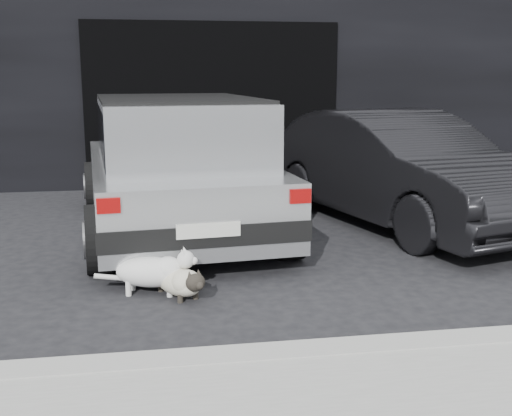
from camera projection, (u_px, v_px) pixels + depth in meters
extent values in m
plane|color=black|center=(156.00, 258.00, 6.41)|extent=(80.00, 80.00, 0.00)
cube|color=black|center=(201.00, 35.00, 11.85)|extent=(34.00, 4.00, 5.00)
cube|color=black|center=(213.00, 106.00, 10.16)|extent=(4.00, 0.10, 2.60)
cube|color=gray|center=(321.00, 355.00, 4.06)|extent=(18.00, 0.25, 0.12)
cube|color=#B3B6B8|center=(176.00, 186.00, 7.47)|extent=(2.23, 4.33, 0.66)
cube|color=#B3B6B8|center=(177.00, 130.00, 7.13)|extent=(1.88, 2.92, 0.66)
cube|color=black|center=(177.00, 130.00, 7.13)|extent=(1.88, 2.81, 0.54)
cube|color=black|center=(207.00, 235.00, 5.58)|extent=(1.89, 0.34, 0.19)
cube|color=black|center=(157.00, 169.00, 9.39)|extent=(1.89, 0.34, 0.19)
cube|color=silver|center=(209.00, 230.00, 5.48)|extent=(0.56, 0.07, 0.13)
cube|color=#8C0707|center=(108.00, 206.00, 5.23)|extent=(0.19, 0.05, 0.13)
cube|color=#8C0707|center=(300.00, 196.00, 5.64)|extent=(0.19, 0.05, 0.13)
cube|color=black|center=(176.00, 98.00, 7.06)|extent=(1.86, 2.64, 0.03)
cylinder|color=black|center=(99.00, 239.00, 5.86)|extent=(0.29, 0.66, 0.64)
cylinder|color=slate|center=(84.00, 240.00, 5.83)|extent=(0.05, 0.35, 0.35)
cylinder|color=black|center=(289.00, 227.00, 6.32)|extent=(0.29, 0.66, 0.64)
cylinder|color=slate|center=(301.00, 227.00, 6.35)|extent=(0.05, 0.35, 0.35)
cylinder|color=black|center=(94.00, 186.00, 8.65)|extent=(0.29, 0.66, 0.64)
cylinder|color=slate|center=(85.00, 186.00, 8.62)|extent=(0.05, 0.35, 0.35)
cylinder|color=black|center=(226.00, 180.00, 9.10)|extent=(0.29, 0.66, 0.64)
cylinder|color=slate|center=(235.00, 180.00, 9.14)|extent=(0.05, 0.35, 0.35)
imported|color=black|center=(398.00, 168.00, 7.72)|extent=(2.52, 4.39, 1.37)
ellipsoid|color=beige|center=(178.00, 281.00, 5.31)|extent=(0.51, 0.64, 0.22)
ellipsoid|color=beige|center=(186.00, 282.00, 5.19)|extent=(0.33, 0.33, 0.21)
ellipsoid|color=black|center=(195.00, 283.00, 5.07)|extent=(0.21, 0.20, 0.15)
sphere|color=black|center=(200.00, 286.00, 5.02)|extent=(0.06, 0.06, 0.06)
cone|color=black|center=(199.00, 273.00, 5.09)|extent=(0.08, 0.08, 0.08)
cone|color=black|center=(190.00, 275.00, 5.04)|extent=(0.08, 0.08, 0.08)
cylinder|color=black|center=(196.00, 295.00, 5.24)|extent=(0.05, 0.05, 0.07)
cylinder|color=black|center=(180.00, 298.00, 5.15)|extent=(0.05, 0.05, 0.07)
cylinder|color=black|center=(176.00, 284.00, 5.50)|extent=(0.05, 0.05, 0.07)
cylinder|color=black|center=(161.00, 287.00, 5.42)|extent=(0.05, 0.05, 0.07)
cylinder|color=black|center=(160.00, 276.00, 5.56)|extent=(0.26, 0.25, 0.09)
ellipsoid|color=silver|center=(151.00, 272.00, 5.34)|extent=(0.64, 0.42, 0.25)
ellipsoid|color=silver|center=(168.00, 269.00, 5.33)|extent=(0.30, 0.30, 0.21)
ellipsoid|color=silver|center=(186.00, 260.00, 5.30)|extent=(0.18, 0.19, 0.15)
sphere|color=silver|center=(194.00, 261.00, 5.30)|extent=(0.07, 0.07, 0.07)
cone|color=silver|center=(184.00, 250.00, 5.33)|extent=(0.08, 0.07, 0.08)
cone|color=silver|center=(183.00, 253.00, 5.24)|extent=(0.08, 0.07, 0.08)
cylinder|color=silver|center=(173.00, 283.00, 5.43)|extent=(0.05, 0.05, 0.15)
cylinder|color=silver|center=(170.00, 288.00, 5.28)|extent=(0.05, 0.05, 0.15)
cylinder|color=silver|center=(133.00, 282.00, 5.45)|extent=(0.05, 0.05, 0.15)
cylinder|color=silver|center=(128.00, 287.00, 5.31)|extent=(0.05, 0.05, 0.15)
cylinder|color=silver|center=(113.00, 277.00, 5.38)|extent=(0.32, 0.08, 0.10)
ellipsoid|color=gray|center=(137.00, 270.00, 5.32)|extent=(0.24, 0.21, 0.11)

